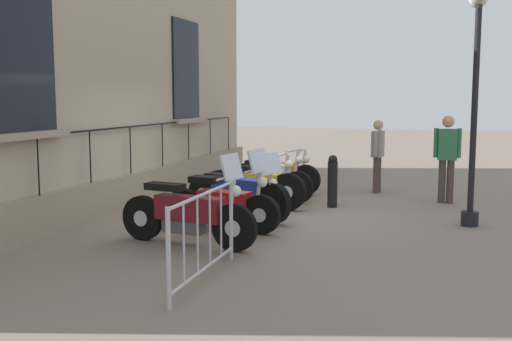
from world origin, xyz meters
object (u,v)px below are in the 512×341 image
at_px(motorcycle_blue, 238,194).
at_px(bollard, 333,181).
at_px(motorcycle_maroon, 188,214).
at_px(motorcycle_yellow, 253,187).
at_px(motorcycle_orange, 277,175).
at_px(crowd_barrier, 204,234).
at_px(lamppost, 477,61).
at_px(motorcycle_red, 223,204).
at_px(pedestrian_standing, 378,152).
at_px(pedestrian_walking, 447,154).
at_px(motorcycle_white, 269,179).

height_order(motorcycle_blue, bollard, motorcycle_blue).
relative_size(motorcycle_maroon, motorcycle_yellow, 1.05).
xyz_separation_m(motorcycle_orange, crowd_barrier, (0.89, -6.41, 0.15)).
height_order(motorcycle_orange, lamppost, lamppost).
bearing_deg(motorcycle_red, pedestrian_standing, 67.09).
distance_m(motorcycle_blue, motorcycle_yellow, 1.01).
bearing_deg(pedestrian_walking, motorcycle_red, -132.78).
bearing_deg(motorcycle_orange, motorcycle_white, -84.22).
relative_size(bollard, pedestrian_walking, 0.58).
bearing_deg(pedestrian_standing, motorcycle_orange, -159.92).
relative_size(motorcycle_yellow, bollard, 2.07).
bearing_deg(motorcycle_blue, pedestrian_standing, 60.88).
bearing_deg(crowd_barrier, bollard, 83.60).
bearing_deg(motorcycle_red, motorcycle_maroon, -96.34).
relative_size(motorcycle_maroon, motorcycle_blue, 1.03).
height_order(motorcycle_white, lamppost, lamppost).
distance_m(motorcycle_white, lamppost, 4.63).
distance_m(motorcycle_red, motorcycle_orange, 3.82).
relative_size(motorcycle_red, pedestrian_walking, 1.15).
distance_m(motorcycle_blue, pedestrian_walking, 4.45).
bearing_deg(pedestrian_standing, motorcycle_red, -112.91).
distance_m(motorcycle_maroon, crowd_barrier, 1.73).
height_order(motorcycle_red, bollard, motorcycle_red).
distance_m(motorcycle_yellow, bollard, 1.53).
xyz_separation_m(crowd_barrier, bollard, (0.57, 5.11, -0.05)).
height_order(crowd_barrier, pedestrian_walking, pedestrian_walking).
relative_size(lamppost, crowd_barrier, 1.91).
distance_m(motorcycle_yellow, pedestrian_standing, 3.37).
bearing_deg(motorcycle_orange, lamppost, -30.38).
bearing_deg(motorcycle_blue, pedestrian_walking, 37.94).
height_order(lamppost, bollard, lamppost).
xyz_separation_m(motorcycle_maroon, motorcycle_white, (0.07, 3.94, -0.01)).
bearing_deg(motorcycle_yellow, bollard, 21.22).
xyz_separation_m(lamppost, pedestrian_walking, (-0.38, 2.15, -1.69)).
relative_size(motorcycle_white, motorcycle_orange, 0.99).
xyz_separation_m(motorcycle_orange, pedestrian_walking, (3.55, -0.15, 0.58)).
height_order(motorcycle_orange, pedestrian_standing, pedestrian_standing).
xyz_separation_m(motorcycle_maroon, motorcycle_yellow, (0.00, 3.06, -0.04)).
distance_m(crowd_barrier, pedestrian_standing, 7.29).
distance_m(motorcycle_red, motorcycle_white, 2.85).
bearing_deg(motorcycle_orange, bollard, -41.68).
bearing_deg(motorcycle_orange, motorcycle_red, -87.70).
height_order(motorcycle_red, motorcycle_white, motorcycle_red).
bearing_deg(motorcycle_white, pedestrian_walking, 13.45).
xyz_separation_m(motorcycle_maroon, crowd_barrier, (0.86, -1.49, 0.11)).
distance_m(motorcycle_yellow, motorcycle_white, 0.88).
relative_size(motorcycle_yellow, lamppost, 0.54).
distance_m(motorcycle_orange, pedestrian_standing, 2.28).
distance_m(pedestrian_standing, pedestrian_walking, 1.72).
bearing_deg(motorcycle_red, pedestrian_walking, 47.22).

